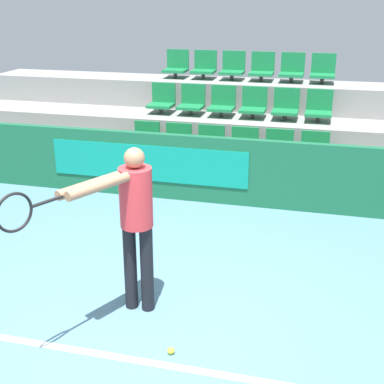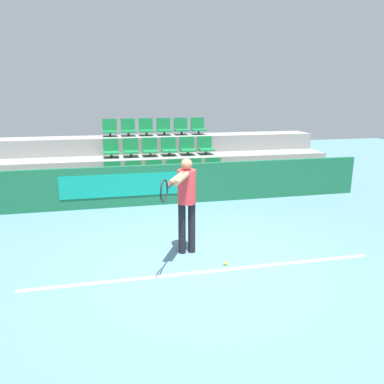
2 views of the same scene
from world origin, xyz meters
name	(u,v)px [view 1 (image 1 of 2)]	position (x,y,z in m)	size (l,w,h in m)	color
ground_plane	(136,342)	(0.00, 0.00, 0.00)	(30.00, 30.00, 0.00)	slate
court_baseline	(127,359)	(0.00, -0.24, 0.00)	(5.72, 0.08, 0.01)	white
barrier_wall	(216,170)	(-0.02, 3.63, 0.52)	(10.47, 0.14, 1.03)	#19603D
bleacher_tier_front	(225,176)	(0.00, 4.20, 0.25)	(10.07, 0.96, 0.49)	gray
bleacher_tier_middle	(235,146)	(0.00, 5.16, 0.49)	(10.07, 0.96, 0.99)	gray
bleacher_tier_back	(244,120)	(0.00, 6.12, 0.74)	(10.07, 0.96, 1.48)	gray
stadium_chair_0	(145,140)	(-1.38, 4.32, 0.71)	(0.44, 0.41, 0.52)	#333333
stadium_chair_1	(177,143)	(-0.83, 4.32, 0.71)	(0.44, 0.41, 0.52)	#333333
stadium_chair_2	(210,145)	(-0.28, 4.32, 0.71)	(0.44, 0.41, 0.52)	#333333
stadium_chair_3	(244,147)	(0.28, 4.32, 0.71)	(0.44, 0.41, 0.52)	#333333
stadium_chair_4	(278,150)	(0.83, 4.32, 0.71)	(0.44, 0.41, 0.52)	#333333
stadium_chair_5	(314,152)	(1.38, 4.32, 0.71)	(0.44, 0.41, 0.52)	#333333
stadium_chair_6	(162,101)	(-1.38, 5.28, 1.20)	(0.44, 0.41, 0.52)	#333333
stadium_chair_7	(192,102)	(-0.83, 5.28, 1.20)	(0.44, 0.41, 0.52)	#333333
stadium_chair_8	(222,104)	(-0.28, 5.28, 1.20)	(0.44, 0.41, 0.52)	#333333
stadium_chair_9	(253,105)	(0.28, 5.28, 1.20)	(0.44, 0.41, 0.52)	#333333
stadium_chair_10	(286,107)	(0.83, 5.28, 1.20)	(0.44, 0.41, 0.52)	#333333
stadium_chair_11	(319,108)	(1.38, 5.28, 1.20)	(0.44, 0.41, 0.52)	#333333
stadium_chair_12	(176,66)	(-1.38, 6.24, 1.70)	(0.44, 0.41, 0.52)	#333333
stadium_chair_13	(204,67)	(-0.83, 6.24, 1.70)	(0.44, 0.41, 0.52)	#333333
stadium_chair_14	(233,68)	(-0.28, 6.24, 1.70)	(0.44, 0.41, 0.52)	#333333
stadium_chair_15	(262,69)	(0.28, 6.24, 1.70)	(0.44, 0.41, 0.52)	#333333
stadium_chair_16	(292,70)	(0.83, 6.24, 1.70)	(0.44, 0.41, 0.52)	#333333
stadium_chair_17	(323,71)	(1.38, 6.24, 1.70)	(0.44, 0.41, 0.52)	#333333
tennis_player	(131,215)	(-0.20, 0.49, 1.06)	(0.79, 1.46, 1.70)	black
tennis_ball	(171,351)	(0.36, -0.08, 0.03)	(0.07, 0.07, 0.07)	#CCDB33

